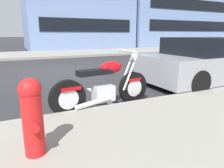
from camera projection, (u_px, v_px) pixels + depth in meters
The scene contains 7 objects.
ground_plane at pixel (64, 71), 8.20m from camera, with size 260.00×260.00×0.00m, color #28282B.
sidewalk_far_curb at pixel (173, 49), 19.50m from camera, with size 120.00×5.00×0.14m, color gray.
parking_stall_stripe at pixel (105, 99), 4.64m from camera, with size 0.12×2.20×0.01m, color silver.
parked_motorcycle at pixel (104, 87), 3.98m from camera, with size 2.12×0.64×1.13m.
parked_car_at_intersection at pixel (210, 61), 6.15m from camera, with size 4.29×1.94×1.35m.
fire_hydrant at pixel (32, 115), 2.19m from camera, with size 0.24×0.36×0.86m.
townhouse_corner_block at pixel (167, 4), 26.82m from camera, with size 14.76×10.21×10.66m.
Camera 1 is at (-1.77, -8.12, 1.43)m, focal length 32.97 mm.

